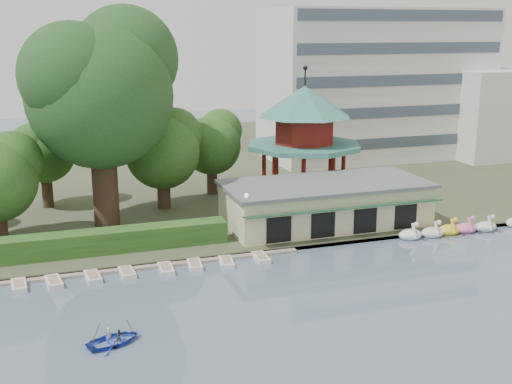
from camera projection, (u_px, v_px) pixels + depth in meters
name	position (u px, v px, depth m)	size (l,w,h in m)	color
ground_plane	(324.00, 357.00, 35.79)	(220.00, 220.00, 0.00)	slate
shore	(159.00, 168.00, 83.52)	(220.00, 70.00, 0.40)	#424930
embankment	(235.00, 254.00, 51.65)	(220.00, 0.60, 0.30)	gray
dock	(82.00, 272.00, 47.88)	(34.00, 1.60, 0.24)	gray
boathouse	(325.00, 203.00, 58.47)	(18.60, 9.39, 3.90)	beige
pavilion	(304.00, 130.00, 67.03)	(12.40, 12.40, 13.50)	beige
office_building	(395.00, 89.00, 88.44)	(38.00, 18.00, 20.00)	silver
hedge	(38.00, 248.00, 49.70)	(30.00, 2.00, 1.80)	#2C581F
lamp_post	(246.00, 209.00, 52.88)	(0.36, 0.36, 4.28)	black
big_tree	(101.00, 84.00, 55.76)	(14.09, 13.13, 19.55)	#3A281C
small_trees	(62.00, 159.00, 59.11)	(39.66, 16.74, 9.85)	#3A281C
swan_boats	(461.00, 229.00, 57.39)	(13.48, 2.03, 1.92)	white
moored_rowboats	(73.00, 279.00, 46.37)	(29.78, 2.71, 0.36)	silver
rowboat_with_passengers	(114.00, 336.00, 37.19)	(5.30, 4.48, 2.01)	#2644B6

